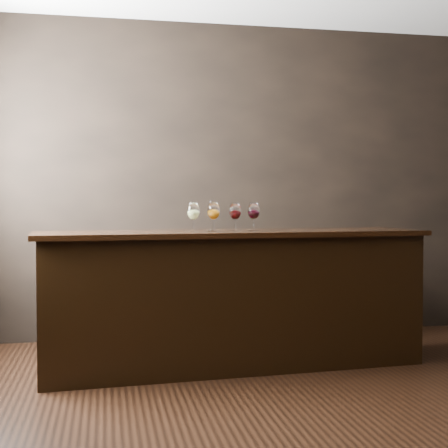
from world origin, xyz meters
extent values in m
plane|color=black|center=(0.00, 0.00, 0.00)|extent=(5.00, 5.00, 0.00)
cube|color=black|center=(0.00, 2.25, 1.40)|extent=(5.00, 0.02, 2.80)
cube|color=black|center=(-0.34, 1.16, 0.48)|extent=(2.78, 0.79, 0.96)
cube|color=black|center=(-0.34, 1.16, 0.98)|extent=(2.88, 0.86, 0.04)
cube|color=black|center=(-0.59, 2.03, 0.41)|extent=(2.27, 0.40, 0.82)
cylinder|color=white|center=(-0.64, 1.12, 1.00)|extent=(0.07, 0.07, 0.00)
cylinder|color=white|center=(-0.64, 1.12, 1.04)|extent=(0.01, 0.01, 0.08)
ellipsoid|color=white|center=(-0.64, 1.12, 1.14)|extent=(0.09, 0.09, 0.13)
cylinder|color=white|center=(-0.64, 1.12, 1.20)|extent=(0.07, 0.07, 0.01)
ellipsoid|color=#D6E07D|center=(-0.64, 1.12, 1.12)|extent=(0.07, 0.07, 0.06)
cylinder|color=white|center=(-0.49, 1.13, 1.00)|extent=(0.08, 0.08, 0.00)
cylinder|color=white|center=(-0.49, 1.13, 1.04)|extent=(0.01, 0.01, 0.08)
ellipsoid|color=white|center=(-0.49, 1.13, 1.14)|extent=(0.09, 0.09, 0.13)
cylinder|color=white|center=(-0.49, 1.13, 1.20)|extent=(0.07, 0.07, 0.01)
ellipsoid|color=#BA690B|center=(-0.49, 1.13, 1.12)|extent=(0.07, 0.07, 0.06)
cylinder|color=white|center=(-0.33, 1.15, 1.00)|extent=(0.07, 0.07, 0.00)
cylinder|color=white|center=(-0.33, 1.15, 1.04)|extent=(0.01, 0.01, 0.08)
ellipsoid|color=white|center=(-0.33, 1.15, 1.14)|extent=(0.09, 0.09, 0.12)
cylinder|color=white|center=(-0.33, 1.15, 1.20)|extent=(0.06, 0.06, 0.01)
ellipsoid|color=black|center=(-0.33, 1.15, 1.12)|extent=(0.07, 0.07, 0.06)
cylinder|color=white|center=(-0.19, 1.17, 1.00)|extent=(0.07, 0.07, 0.00)
cylinder|color=white|center=(-0.19, 1.17, 1.04)|extent=(0.01, 0.01, 0.08)
ellipsoid|color=white|center=(-0.19, 1.17, 1.14)|extent=(0.09, 0.09, 0.12)
cylinder|color=white|center=(-0.19, 1.17, 1.20)|extent=(0.07, 0.07, 0.01)
ellipsoid|color=black|center=(-0.19, 1.17, 1.12)|extent=(0.07, 0.07, 0.06)
camera|label=1|loc=(-1.26, -3.28, 1.20)|focal=50.00mm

